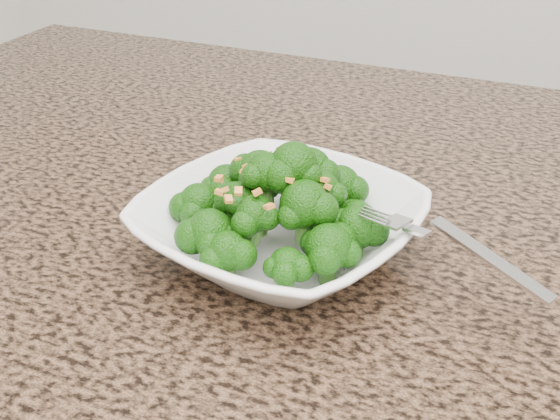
% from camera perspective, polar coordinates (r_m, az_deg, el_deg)
% --- Properties ---
extents(granite_counter, '(1.64, 1.04, 0.03)m').
position_cam_1_polar(granite_counter, '(0.69, 8.96, -4.01)').
color(granite_counter, brown).
rests_on(granite_counter, cabinet).
extents(bowl, '(0.29, 0.29, 0.06)m').
position_cam_1_polar(bowl, '(0.64, 0.00, -1.56)').
color(bowl, white).
rests_on(bowl, granite_counter).
extents(broccoli_pile, '(0.21, 0.21, 0.07)m').
position_cam_1_polar(broccoli_pile, '(0.61, 0.00, 3.71)').
color(broccoli_pile, '#175209').
rests_on(broccoli_pile, bowl).
extents(garlic_topping, '(0.13, 0.13, 0.01)m').
position_cam_1_polar(garlic_topping, '(0.59, 0.00, 7.07)').
color(garlic_topping, orange).
rests_on(garlic_topping, broccoli_pile).
extents(fork, '(0.18, 0.10, 0.01)m').
position_cam_1_polar(fork, '(0.58, 11.46, -1.75)').
color(fork, silver).
rests_on(fork, bowl).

